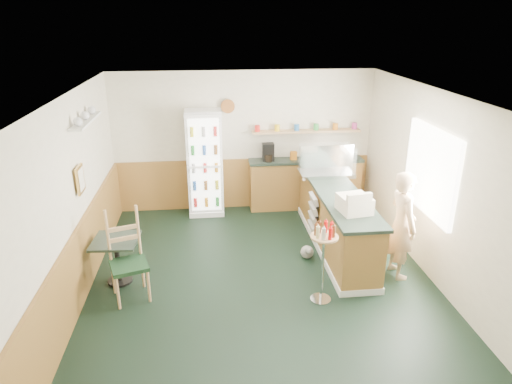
{
  "coord_description": "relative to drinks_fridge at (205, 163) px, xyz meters",
  "views": [
    {
      "loc": [
        -0.69,
        -5.58,
        3.65
      ],
      "look_at": [
        -0.02,
        0.6,
        1.22
      ],
      "focal_mm": 32.0,
      "sensor_mm": 36.0,
      "label": 1
    }
  ],
  "objects": [
    {
      "name": "ground",
      "position": [
        0.77,
        -2.74,
        -1.01
      ],
      "size": [
        6.0,
        6.0,
        0.0
      ],
      "primitive_type": "plane",
      "color": "black",
      "rests_on": "ground"
    },
    {
      "name": "room_envelope",
      "position": [
        0.54,
        -2.01,
        0.51
      ],
      "size": [
        5.04,
        6.02,
        2.72
      ],
      "color": "beige",
      "rests_on": "ground"
    },
    {
      "name": "service_counter",
      "position": [
        2.12,
        -1.67,
        -0.55
      ],
      "size": [
        0.68,
        3.01,
        1.01
      ],
      "color": "olive",
      "rests_on": "ground"
    },
    {
      "name": "back_counter",
      "position": [
        1.96,
        0.06,
        -0.47
      ],
      "size": [
        2.24,
        0.42,
        1.69
      ],
      "color": "olive",
      "rests_on": "ground"
    },
    {
      "name": "drinks_fridge",
      "position": [
        0.0,
        0.0,
        0.0
      ],
      "size": [
        0.67,
        0.55,
        2.03
      ],
      "color": "white",
      "rests_on": "ground"
    },
    {
      "name": "display_case",
      "position": [
        2.12,
        -0.92,
        0.26
      ],
      "size": [
        0.93,
        0.49,
        0.53
      ],
      "color": "silver",
      "rests_on": "service_counter"
    },
    {
      "name": "cash_register",
      "position": [
        2.12,
        -2.52,
        0.12
      ],
      "size": [
        0.47,
        0.49,
        0.24
      ],
      "primitive_type": "cube",
      "rotation": [
        0.0,
        0.0,
        0.16
      ],
      "color": "beige",
      "rests_on": "service_counter"
    },
    {
      "name": "shopkeeper",
      "position": [
        2.82,
        -2.63,
        -0.2
      ],
      "size": [
        0.43,
        0.57,
        1.63
      ],
      "primitive_type": "imported",
      "rotation": [
        0.0,
        0.0,
        1.65
      ],
      "color": "tan",
      "rests_on": "ground"
    },
    {
      "name": "condiment_stand",
      "position": [
        1.53,
        -3.17,
        -0.25
      ],
      "size": [
        0.36,
        0.36,
        1.14
      ],
      "rotation": [
        0.0,
        0.0,
        0.42
      ],
      "color": "silver",
      "rests_on": "ground"
    },
    {
      "name": "newspaper_rack",
      "position": [
        1.76,
        -1.57,
        -0.45
      ],
      "size": [
        0.09,
        0.42,
        0.67
      ],
      "color": "black",
      "rests_on": "ground"
    },
    {
      "name": "cafe_table",
      "position": [
        -1.28,
        -2.4,
        -0.53
      ],
      "size": [
        0.66,
        0.66,
        0.69
      ],
      "rotation": [
        0.0,
        0.0,
        -0.07
      ],
      "color": "black",
      "rests_on": "ground"
    },
    {
      "name": "cafe_chair",
      "position": [
        -1.05,
        -2.72,
        -0.35
      ],
      "size": [
        0.59,
        0.6,
        1.26
      ],
      "rotation": [
        0.0,
        0.0,
        0.32
      ],
      "color": "black",
      "rests_on": "ground"
    },
    {
      "name": "dog_doorstop",
      "position": [
        1.59,
        -2.03,
        -0.89
      ],
      "size": [
        0.21,
        0.27,
        0.25
      ],
      "rotation": [
        0.0,
        0.0,
        -0.29
      ],
      "color": "gray",
      "rests_on": "ground"
    }
  ]
}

